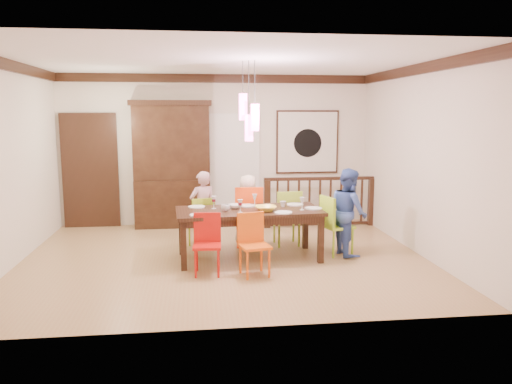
{
  "coord_description": "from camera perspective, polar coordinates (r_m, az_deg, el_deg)",
  "views": [
    {
      "loc": [
        -0.4,
        -7.28,
        2.15
      ],
      "look_at": [
        0.5,
        0.21,
        0.97
      ],
      "focal_mm": 35.0,
      "sensor_mm": 36.0,
      "label": 1
    }
  ],
  "objects": [
    {
      "name": "wine_glass_d",
      "position": [
        7.36,
        5.29,
        -1.34
      ],
      "size": [
        0.08,
        0.08,
        0.19
      ],
      "primitive_type": null,
      "color": "silver",
      "rests_on": "dining_table"
    },
    {
      "name": "cup_right",
      "position": [
        7.61,
        3.11,
        -1.38
      ],
      "size": [
        0.11,
        0.11,
        0.09
      ],
      "primitive_type": "imported",
      "rotation": [
        0.0,
        0.0,
        0.15
      ],
      "color": "silver",
      "rests_on": "dining_table"
    },
    {
      "name": "wall_back",
      "position": [
        9.81,
        -4.52,
        4.79
      ],
      "size": [
        6.0,
        0.0,
        6.0
      ],
      "primitive_type": "plane",
      "rotation": [
        1.57,
        0.0,
        0.0
      ],
      "color": "beige",
      "rests_on": "floor"
    },
    {
      "name": "chair_near_mid",
      "position": [
        6.67,
        -0.16,
        -5.61
      ],
      "size": [
        0.45,
        0.45,
        0.83
      ],
      "rotation": [
        0.0,
        0.0,
        0.22
      ],
      "color": "#DB570E",
      "rests_on": "floor"
    },
    {
      "name": "wall_right",
      "position": [
        8.06,
        18.15,
        3.49
      ],
      "size": [
        0.0,
        5.0,
        5.0
      ],
      "primitive_type": "plane",
      "rotation": [
        1.57,
        0.0,
        -1.57
      ],
      "color": "beige",
      "rests_on": "floor"
    },
    {
      "name": "chair_far_right",
      "position": [
        8.24,
        3.52,
        -2.47
      ],
      "size": [
        0.45,
        0.45,
        0.92
      ],
      "rotation": [
        0.0,
        0.0,
        3.22
      ],
      "color": "#8EB42B",
      "rests_on": "floor"
    },
    {
      "name": "pendant_cluster",
      "position": [
        7.26,
        -0.82,
        8.57
      ],
      "size": [
        0.27,
        0.21,
        1.14
      ],
      "color": "#EC4699",
      "rests_on": "ceiling"
    },
    {
      "name": "plate_far_right",
      "position": [
        7.78,
        4.49,
        -1.43
      ],
      "size": [
        0.26,
        0.26,
        0.01
      ],
      "primitive_type": "cylinder",
      "color": "white",
      "rests_on": "dining_table"
    },
    {
      "name": "small_bowl",
      "position": [
        7.48,
        -2.38,
        -1.64
      ],
      "size": [
        0.24,
        0.24,
        0.06
      ],
      "primitive_type": "imported",
      "rotation": [
        0.0,
        0.0,
        0.25
      ],
      "color": "white",
      "rests_on": "dining_table"
    },
    {
      "name": "wine_glass_c",
      "position": [
        7.15,
        -1.82,
        -1.61
      ],
      "size": [
        0.08,
        0.08,
        0.19
      ],
      "primitive_type": null,
      "color": "#590C19",
      "rests_on": "dining_table"
    },
    {
      "name": "chair_far_mid",
      "position": [
        8.18,
        -0.85,
        -2.21
      ],
      "size": [
        0.48,
        0.48,
        1.0
      ],
      "rotation": [
        0.0,
        0.0,
        3.08
      ],
      "color": "#F7450E",
      "rests_on": "floor"
    },
    {
      "name": "chair_near_left",
      "position": [
        6.75,
        -5.62,
        -5.55
      ],
      "size": [
        0.39,
        0.39,
        0.82
      ],
      "rotation": [
        0.0,
        0.0,
        -0.06
      ],
      "color": "#B4110B",
      "rests_on": "floor"
    },
    {
      "name": "white_doorway",
      "position": [
        9.83,
        -2.45,
        2.47
      ],
      "size": [
        0.97,
        0.05,
        2.22
      ],
      "primitive_type": "cube",
      "color": "silver",
      "rests_on": "wall_back"
    },
    {
      "name": "person_far_left",
      "position": [
        8.19,
        -6.11,
        -1.92
      ],
      "size": [
        0.53,
        0.45,
        1.24
      ],
      "primitive_type": "imported",
      "rotation": [
        0.0,
        0.0,
        3.55
      ],
      "color": "#CF9DAA",
      "rests_on": "floor"
    },
    {
      "name": "plate_far_mid",
      "position": [
        7.66,
        -1.01,
        -1.56
      ],
      "size": [
        0.26,
        0.26,
        0.01
      ],
      "primitive_type": "cylinder",
      "color": "white",
      "rests_on": "dining_table"
    },
    {
      "name": "floor",
      "position": [
        7.6,
        -3.59,
        -7.55
      ],
      "size": [
        6.0,
        6.0,
        0.0
      ],
      "primitive_type": "plane",
      "color": "#A68050",
      "rests_on": "ground"
    },
    {
      "name": "wine_glass_b",
      "position": [
        7.63,
        -0.15,
        -0.93
      ],
      "size": [
        0.08,
        0.08,
        0.19
      ],
      "primitive_type": null,
      "color": "silver",
      "rests_on": "dining_table"
    },
    {
      "name": "person_far_mid",
      "position": [
        8.28,
        -0.91,
        -2.0
      ],
      "size": [
        0.64,
        0.49,
        1.16
      ],
      "primitive_type": "imported",
      "rotation": [
        0.0,
        0.0,
        2.91
      ],
      "color": "beige",
      "rests_on": "floor"
    },
    {
      "name": "plate_far_left",
      "position": [
        7.62,
        -6.8,
        -1.68
      ],
      "size": [
        0.26,
        0.26,
        0.01
      ],
      "primitive_type": "cylinder",
      "color": "white",
      "rests_on": "dining_table"
    },
    {
      "name": "wall_left",
      "position": [
        7.76,
        -26.44,
        2.8
      ],
      "size": [
        0.0,
        5.0,
        5.0
      ],
      "primitive_type": "plane",
      "rotation": [
        1.57,
        0.0,
        1.57
      ],
      "color": "beige",
      "rests_on": "floor"
    },
    {
      "name": "balustrade",
      "position": [
        9.66,
        7.32,
        -1.0
      ],
      "size": [
        2.18,
        0.12,
        0.96
      ],
      "rotation": [
        0.0,
        0.0,
        -0.01
      ],
      "color": "black",
      "rests_on": "floor"
    },
    {
      "name": "painting",
      "position": [
        10.0,
        5.89,
        5.7
      ],
      "size": [
        1.25,
        0.06,
        1.25
      ],
      "color": "black",
      "rests_on": "wall_back"
    },
    {
      "name": "plate_near_left",
      "position": [
        7.0,
        -6.54,
        -2.62
      ],
      "size": [
        0.26,
        0.26,
        0.01
      ],
      "primitive_type": "cylinder",
      "color": "white",
      "rests_on": "dining_table"
    },
    {
      "name": "person_end_right",
      "position": [
        7.76,
        10.56,
        -2.24
      ],
      "size": [
        0.57,
        0.7,
        1.34
      ],
      "primitive_type": "imported",
      "rotation": [
        0.0,
        0.0,
        1.68
      ],
      "color": "#3D5BAA",
      "rests_on": "floor"
    },
    {
      "name": "china_hutch",
      "position": [
        9.63,
        -9.58,
        3.15
      ],
      "size": [
        1.52,
        0.46,
        2.4
      ],
      "color": "black",
      "rests_on": "floor"
    },
    {
      "name": "serving_bowl",
      "position": [
        7.26,
        1.11,
        -1.9
      ],
      "size": [
        0.32,
        0.32,
        0.08
      ],
      "primitive_type": "imported",
      "rotation": [
        0.0,
        0.0,
        0.02
      ],
      "color": "yellow",
      "rests_on": "dining_table"
    },
    {
      "name": "napkin",
      "position": [
        7.0,
        -0.39,
        -2.57
      ],
      "size": [
        0.18,
        0.14,
        0.01
      ],
      "primitive_type": "cube",
      "color": "#D83359",
      "rests_on": "dining_table"
    },
    {
      "name": "plate_near_mid",
      "position": [
        7.14,
        3.11,
        -2.35
      ],
      "size": [
        0.26,
        0.26,
        0.01
      ],
      "primitive_type": "cylinder",
      "color": "white",
      "rests_on": "dining_table"
    },
    {
      "name": "chair_end_right",
      "position": [
        7.77,
        9.31,
        -3.3
      ],
      "size": [
        0.51,
        0.51,
        0.91
      ],
      "rotation": [
        0.0,
        0.0,
        1.85
      ],
      "color": "#9BD027",
      "rests_on": "floor"
    },
    {
      "name": "panel_door",
      "position": [
        9.99,
        -18.38,
        2.13
      ],
      "size": [
        1.04,
        0.07,
        2.24
      ],
      "primitive_type": "cube",
      "color": "black",
      "rests_on": "wall_back"
    },
    {
      "name": "dining_table",
      "position": [
        7.41,
        -0.8,
        -2.64
      ],
      "size": [
        2.19,
        1.1,
        0.75
      ],
      "rotation": [
        0.0,
        0.0,
        0.06
      ],
      "color": "black",
      "rests_on": "floor"
    },
    {
      "name": "plate_end_right",
      "position": [
        7.5,
        6.57,
        -1.85
      ],
      "size": [
        0.26,
        0.26,
        0.01
      ],
      "primitive_type": "cylinder",
      "color": "white",
      "rests_on": "dining_table"
    },
    {
      "name": "ceiling",
      "position": [
        7.33,
        -3.82,
        14.77
      ],
      "size": [
        6.0,
        6.0,
        0.0
      ],
      "primitive_type": "plane",
      "rotation": [
        3.14,
        0.0,
        0.0
      ],
      "color": "white",
      "rests_on": "wall_back"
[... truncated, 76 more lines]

